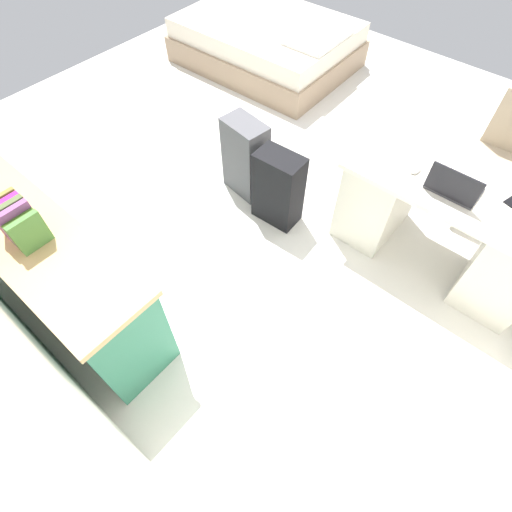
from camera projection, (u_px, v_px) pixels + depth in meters
The scene contains 10 objects.
ground_plane at pixel (273, 171), 3.64m from camera, with size 5.91×5.91×0.00m, color silver.
desk at pixel (443, 222), 2.76m from camera, with size 1.44×0.67×0.73m.
office_chair at pixel (498, 167), 3.04m from camera, with size 0.52×0.52×0.94m.
credenza at pixel (51, 268), 2.52m from camera, with size 1.80×0.48×0.79m.
bed at pixel (267, 43), 4.55m from camera, with size 1.94×1.45×0.58m.
suitcase_black at pixel (278, 189), 3.06m from camera, with size 0.36×0.22×0.62m, color black.
suitcase_spare_grey at pixel (245, 158), 3.24m from camera, with size 0.36×0.22×0.67m, color #4C4C51.
laptop at pixel (454, 187), 2.40m from camera, with size 0.31×0.22×0.21m.
computer_mouse at pixel (416, 169), 2.55m from camera, with size 0.06×0.10×0.03m, color white.
book_row at pixel (20, 223), 2.07m from camera, with size 0.23×0.17×0.24m.
Camera 1 is at (-1.68, 2.21, 2.48)m, focal length 27.83 mm.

